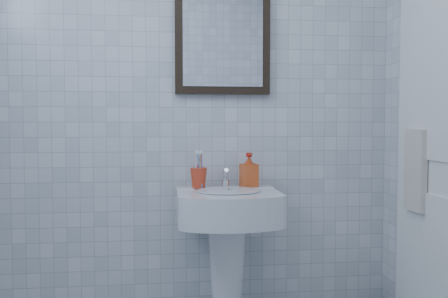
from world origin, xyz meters
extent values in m
cube|color=silver|center=(0.00, 1.20, 1.25)|extent=(2.20, 0.02, 2.50)
cone|color=white|center=(0.19, 1.00, 0.31)|extent=(0.20, 0.20, 0.62)
cube|color=white|center=(0.19, 0.96, 0.68)|extent=(0.50, 0.36, 0.15)
cube|color=white|center=(0.19, 1.10, 0.75)|extent=(0.50, 0.09, 0.03)
cylinder|color=white|center=(0.19, 0.93, 0.76)|extent=(0.31, 0.31, 0.01)
cylinder|color=silver|center=(0.19, 1.08, 0.78)|extent=(0.04, 0.04, 0.04)
cylinder|color=silver|center=(0.19, 1.06, 0.83)|extent=(0.02, 0.08, 0.07)
cylinder|color=silver|center=(0.19, 1.09, 0.81)|extent=(0.03, 0.04, 0.08)
imported|color=#C44413|center=(0.32, 1.09, 0.85)|extent=(0.10, 0.10, 0.18)
cube|color=black|center=(0.19, 1.18, 1.55)|extent=(0.50, 0.04, 0.62)
cube|color=white|center=(0.19, 1.16, 1.55)|extent=(0.42, 0.00, 0.54)
cube|color=white|center=(1.08, 0.55, 1.00)|extent=(0.04, 0.80, 2.00)
torus|color=silver|center=(1.06, 0.74, 1.05)|extent=(0.01, 0.18, 0.18)
cube|color=beige|center=(1.04, 0.74, 0.87)|extent=(0.03, 0.16, 0.38)
camera|label=1|loc=(-0.12, -1.44, 1.09)|focal=40.00mm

